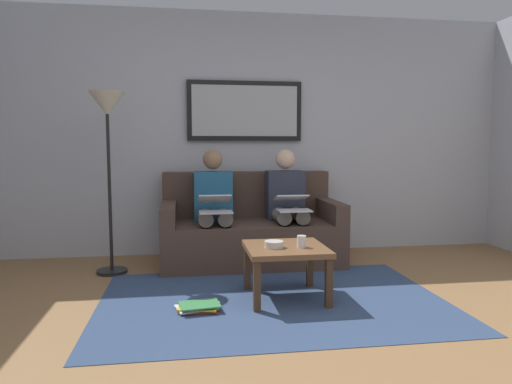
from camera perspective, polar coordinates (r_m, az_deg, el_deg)
ground_plane at (r=2.90m, az=5.32°, el=-19.31°), size 6.00×5.20×0.10m
wall_rear at (r=5.20m, az=-1.49°, el=7.01°), size 6.00×0.12×2.60m
area_rug at (r=3.66m, az=2.04°, el=-13.03°), size 2.60×1.80×0.01m
couch at (r=4.79m, az=-0.75°, el=-4.72°), size 1.76×0.90×0.90m
framed_mirror at (r=5.12m, az=-1.37°, el=9.84°), size 1.24×0.05×0.64m
coffee_table at (r=3.63m, az=3.63°, el=-7.54°), size 0.61×0.61×0.41m
cup at (r=3.58m, az=5.57°, el=-6.01°), size 0.07×0.07×0.09m
bowl at (r=3.56m, az=2.20°, el=-6.39°), size 0.14×0.14×0.05m
person_left at (r=4.75m, az=3.80°, el=-1.23°), size 0.38×0.58×1.14m
laptop_white at (r=4.51m, az=4.46°, el=-1.36°), size 0.32×0.35×0.15m
person_right at (r=4.65m, az=-5.17°, el=-1.39°), size 0.38×0.58×1.14m
laptop_silver at (r=4.41m, az=-4.99°, el=-1.54°), size 0.31×0.36×0.16m
magazine_stack at (r=3.47m, az=-6.99°, el=-13.64°), size 0.34×0.28×0.05m
standing_lamp at (r=4.46m, az=-17.63°, el=7.90°), size 0.32×0.32×1.66m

